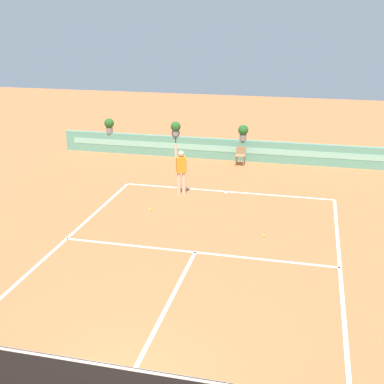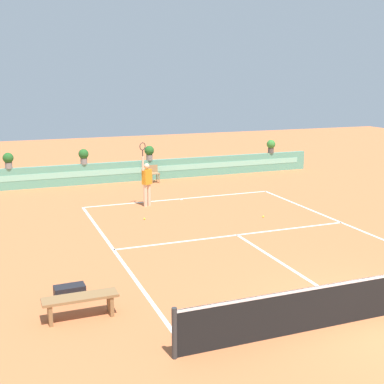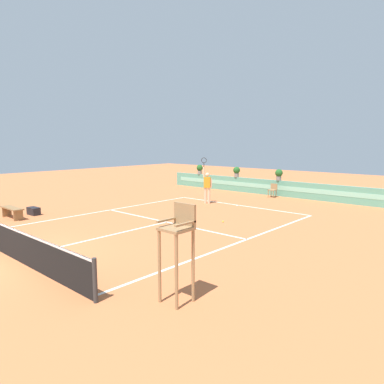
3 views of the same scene
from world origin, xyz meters
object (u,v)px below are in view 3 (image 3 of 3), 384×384
object	(u,v)px
gear_bag	(34,211)
umpire_chair	(178,241)
ball_kid_chair	(273,190)
potted_plant_left	(237,171)
tennis_ball_mid_court	(223,222)
potted_plant_centre	(279,174)
tennis_ball_near_baseline	(175,206)
tennis_player	(207,185)
bench_courtside	(12,210)
potted_plant_far_left	(200,169)

from	to	relation	value
gear_bag	umpire_chair	bearing A→B (deg)	-9.81
ball_kid_chair	potted_plant_left	world-z (taller)	potted_plant_left
tennis_ball_mid_court	potted_plant_centre	distance (m)	8.70
ball_kid_chair	tennis_ball_near_baseline	bearing A→B (deg)	-110.02
potted_plant_left	gear_bag	bearing A→B (deg)	-101.08
umpire_chair	potted_plant_centre	distance (m)	16.16
tennis_ball_near_baseline	tennis_ball_mid_court	distance (m)	4.37
ball_kid_chair	tennis_player	world-z (taller)	tennis_player
bench_courtside	potted_plant_far_left	bearing A→B (deg)	93.70
potted_plant_left	potted_plant_centre	size ratio (longest dim) A/B	1.00
gear_bag	potted_plant_centre	bearing A→B (deg)	66.07
bench_courtside	potted_plant_centre	xyz separation A→B (m)	(5.74, 14.14, 1.04)
gear_bag	tennis_ball_mid_court	xyz separation A→B (m)	(7.69, 4.75, -0.15)
ball_kid_chair	tennis_ball_near_baseline	xyz separation A→B (m)	(-2.32, -6.36, -0.44)
umpire_chair	tennis_player	distance (m)	12.35
ball_kid_chair	tennis_ball_mid_court	distance (m)	7.89
potted_plant_left	bench_courtside	bearing A→B (deg)	-99.96
tennis_player	potted_plant_centre	bearing A→B (deg)	72.40
tennis_player	potted_plant_centre	distance (m)	5.47
gear_bag	potted_plant_centre	size ratio (longest dim) A/B	0.97
bench_courtside	tennis_ball_mid_court	size ratio (longest dim) A/B	23.53
bench_courtside	tennis_ball_near_baseline	xyz separation A→B (m)	(3.43, 7.04, -0.34)
gear_bag	potted_plant_far_left	size ratio (longest dim) A/B	0.97
bench_courtside	gear_bag	bearing A→B (deg)	95.14
tennis_ball_near_baseline	potted_plant_left	world-z (taller)	potted_plant_left
gear_bag	tennis_ball_mid_court	size ratio (longest dim) A/B	10.29
ball_kid_chair	bench_courtside	distance (m)	14.59
tennis_player	potted_plant_left	xyz separation A→B (m)	(-1.61, 5.20, 0.36)
ball_kid_chair	tennis_player	xyz separation A→B (m)	(-1.66, -4.47, 0.57)
bench_courtside	tennis_ball_mid_court	bearing A→B (deg)	37.11
tennis_player	potted_plant_far_left	world-z (taller)	tennis_player
umpire_chair	potted_plant_left	xyz separation A→B (m)	(-8.94, 15.13, 0.07)
ball_kid_chair	gear_bag	xyz separation A→B (m)	(-5.84, -12.40, -0.30)
umpire_chair	ball_kid_chair	distance (m)	15.50
umpire_chair	tennis_ball_near_baseline	size ratio (longest dim) A/B	31.47
ball_kid_chair	gear_bag	bearing A→B (deg)	-115.20
tennis_player	tennis_ball_near_baseline	size ratio (longest dim) A/B	38.01
potted_plant_far_left	gear_bag	bearing A→B (deg)	-86.41
potted_plant_far_left	tennis_player	bearing A→B (deg)	-46.11
tennis_ball_near_baseline	bench_courtside	bearing A→B (deg)	-115.95
bench_courtside	potted_plant_centre	bearing A→B (deg)	67.91
bench_courtside	tennis_player	size ratio (longest dim) A/B	0.62
umpire_chair	potted_plant_left	size ratio (longest dim) A/B	2.96
potted_plant_far_left	potted_plant_left	distance (m)	3.40
bench_courtside	potted_plant_far_left	distance (m)	14.21
tennis_ball_mid_court	potted_plant_far_left	bearing A→B (deg)	135.41
umpire_chair	gear_bag	size ratio (longest dim) A/B	3.06
tennis_ball_near_baseline	potted_plant_centre	distance (m)	7.59
potted_plant_centre	bench_courtside	bearing A→B (deg)	-112.09
umpire_chair	bench_courtside	distance (m)	11.51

